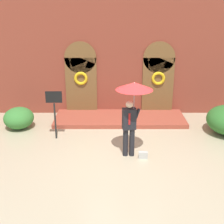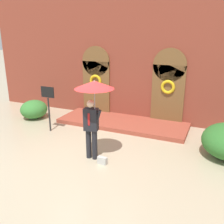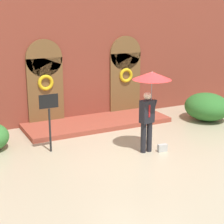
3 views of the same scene
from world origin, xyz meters
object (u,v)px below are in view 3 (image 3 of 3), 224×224
sign_post (49,113)px  shrub_right (207,107)px  person_with_umbrella (151,88)px  handbag (162,148)px

sign_post → shrub_right: 6.26m
person_with_umbrella → sign_post: bearing=153.6°
person_with_umbrella → handbag: person_with_umbrella is taller
handbag → shrub_right: shrub_right is taller
person_with_umbrella → shrub_right: 4.26m
sign_post → shrub_right: (6.21, 0.45, -0.65)m
sign_post → shrub_right: size_ratio=0.98×
sign_post → shrub_right: sign_post is taller
person_with_umbrella → handbag: (0.34, -0.20, -1.80)m
person_with_umbrella → shrub_right: size_ratio=1.35×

